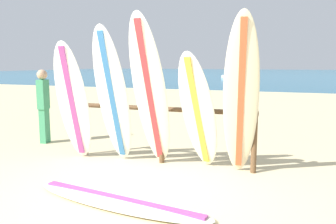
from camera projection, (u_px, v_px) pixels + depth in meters
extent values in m
plane|color=beige|center=(125.00, 204.00, 4.19)|extent=(120.00, 120.00, 0.00)
cube|color=#196B93|center=(289.00, 74.00, 57.82)|extent=(120.00, 80.00, 0.01)
cylinder|color=brown|center=(85.00, 126.00, 6.43)|extent=(0.09, 0.09, 1.09)
cylinder|color=brown|center=(162.00, 132.00, 5.88)|extent=(0.09, 0.09, 1.09)
cylinder|color=brown|center=(254.00, 139.00, 5.34)|extent=(0.09, 0.09, 1.09)
cylinder|color=brown|center=(162.00, 109.00, 5.83)|extent=(3.19, 0.08, 0.08)
ellipsoid|color=white|center=(73.00, 102.00, 5.94)|extent=(0.63, 0.70, 2.07)
cube|color=#A53F8C|center=(73.00, 102.00, 5.94)|extent=(0.16, 0.62, 1.91)
ellipsoid|color=white|center=(113.00, 97.00, 5.66)|extent=(0.60, 0.93, 2.29)
cube|color=#3372B2|center=(113.00, 97.00, 5.66)|extent=(0.17, 0.84, 2.12)
ellipsoid|color=white|center=(150.00, 94.00, 5.40)|extent=(0.56, 1.05, 2.44)
cube|color=#B73338|center=(150.00, 94.00, 5.40)|extent=(0.12, 0.97, 2.25)
ellipsoid|color=white|center=(198.00, 113.00, 5.34)|extent=(0.68, 0.96, 1.89)
cube|color=gold|center=(198.00, 113.00, 5.34)|extent=(0.23, 0.84, 1.74)
ellipsoid|color=beige|center=(241.00, 98.00, 4.99)|extent=(0.66, 0.93, 2.41)
cube|color=#CC5933|center=(241.00, 98.00, 4.99)|extent=(0.24, 0.80, 2.23)
ellipsoid|color=silver|center=(119.00, 200.00, 4.23)|extent=(2.56, 0.91, 0.07)
cube|color=#A53F8C|center=(119.00, 200.00, 4.23)|extent=(2.30, 0.40, 0.08)
cube|color=#3F9966|center=(45.00, 126.00, 7.40)|extent=(0.17, 0.23, 0.74)
cube|color=#3F9966|center=(43.00, 94.00, 7.31)|extent=(0.20, 0.28, 0.62)
sphere|color=tan|center=(42.00, 75.00, 7.25)|extent=(0.21, 0.21, 0.21)
cube|color=silver|center=(233.00, 77.00, 39.40)|extent=(2.45, 1.03, 0.35)
cube|color=silver|center=(233.00, 74.00, 39.35)|extent=(0.90, 0.69, 0.36)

